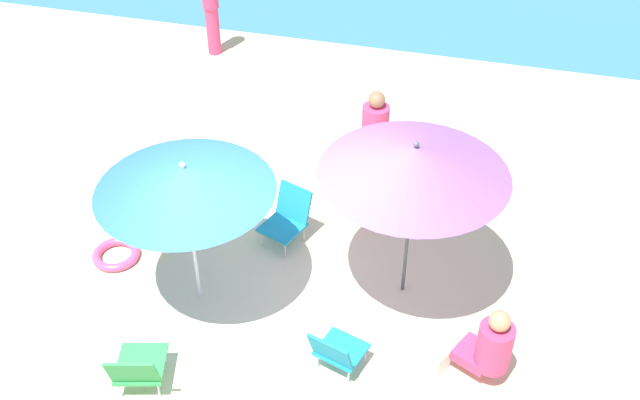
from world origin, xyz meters
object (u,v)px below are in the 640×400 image
at_px(umbrella_blue, 184,179).
at_px(beach_bag, 435,359).
at_px(beach_chair_b, 137,368).
at_px(person_c, 211,4).
at_px(swim_ring, 116,255).
at_px(person_a, 374,157).
at_px(beach_chair_d, 160,209).
at_px(beach_chair_c, 288,216).
at_px(person_b, 490,345).
at_px(beach_chair_a, 336,351).
at_px(umbrella_purple, 415,161).

bearing_deg(umbrella_blue, beach_bag, -7.44).
bearing_deg(beach_chair_b, person_c, -0.06).
bearing_deg(swim_ring, beach_chair_b, -56.43).
bearing_deg(person_a, beach_bag, -13.27).
distance_m(beach_chair_d, swim_ring, 0.77).
bearing_deg(beach_chair_b, beach_chair_c, -31.58).
bearing_deg(swim_ring, beach_chair_d, 66.29).
bearing_deg(beach_chair_b, person_b, -87.36).
xyz_separation_m(person_a, person_b, (1.61, -2.14, -0.46)).
xyz_separation_m(beach_chair_c, swim_ring, (-1.86, -0.86, -0.29)).
relative_size(beach_chair_a, beach_chair_b, 0.86).
xyz_separation_m(umbrella_blue, umbrella_purple, (2.17, 0.67, 0.15)).
xyz_separation_m(beach_chair_c, beach_chair_d, (-1.57, -0.19, -0.06)).
bearing_deg(swim_ring, beach_bag, -9.82).
relative_size(person_a, swim_ring, 3.22).
bearing_deg(beach_chair_c, beach_bag, 72.88).
bearing_deg(person_b, beach_chair_c, -4.88).
height_order(beach_chair_b, person_a, person_a).
bearing_deg(beach_chair_d, beach_bag, 21.96).
distance_m(beach_chair_d, beach_bag, 3.81).
height_order(beach_chair_a, person_c, person_c).
bearing_deg(swim_ring, beach_chair_a, -18.23).
bearing_deg(beach_chair_d, beach_chair_b, -28.29).
bearing_deg(umbrella_blue, umbrella_purple, 17.05).
relative_size(beach_chair_d, swim_ring, 1.31).
relative_size(swim_ring, beach_bag, 2.20).
relative_size(umbrella_blue, person_c, 1.08).
distance_m(beach_chair_d, person_a, 2.66).
bearing_deg(person_b, beach_chair_d, 8.27).
bearing_deg(person_a, person_c, -176.34).
relative_size(umbrella_blue, beach_bag, 7.22).
bearing_deg(beach_bag, umbrella_purple, 116.14).
relative_size(person_c, beach_bag, 6.67).
relative_size(beach_chair_b, person_c, 0.42).
distance_m(person_b, person_c, 7.62).
bearing_deg(beach_chair_b, umbrella_purple, -63.12).
relative_size(beach_chair_a, swim_ring, 1.10).
xyz_separation_m(umbrella_purple, person_b, (1.00, -0.98, -1.33)).
distance_m(umbrella_blue, swim_ring, 2.00).
xyz_separation_m(beach_chair_a, beach_bag, (0.95, 0.29, -0.18)).
distance_m(beach_chair_a, beach_bag, 1.01).
xyz_separation_m(beach_chair_a, person_b, (1.45, 0.32, 0.15)).
xyz_separation_m(umbrella_blue, beach_chair_b, (-0.08, -1.35, -1.30)).
height_order(umbrella_blue, beach_chair_c, umbrella_blue).
bearing_deg(beach_chair_d, person_b, 24.74).
height_order(umbrella_blue, beach_chair_b, umbrella_blue).
relative_size(person_a, beach_bag, 7.09).
relative_size(beach_chair_b, person_b, 0.76).
xyz_separation_m(beach_chair_c, person_b, (2.49, -1.50, 0.11)).
distance_m(person_a, beach_bag, 2.56).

